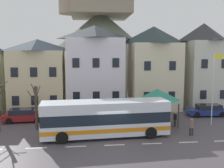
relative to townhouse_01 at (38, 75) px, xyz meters
The scene contains 17 objects.
ground_plane 14.89m from the townhouse_01, 55.50° to the right, with size 40.00×60.00×0.07m.
townhouse_01 is the anchor object (origin of this frame).
townhouse_02 7.16m from the townhouse_01, ahead, with size 6.95×6.57×10.70m.
townhouse_03 14.76m from the townhouse_01, ahead, with size 6.14×6.14×10.65m.
townhouse_04 21.61m from the townhouse_01, ahead, with size 5.15×6.39×11.14m.
hilltop_castle 23.45m from the townhouse_01, 66.98° to the left, with size 38.24×38.24×25.47m.
transit_bus 13.65m from the townhouse_01, 55.69° to the right, with size 10.99×3.26×3.10m.
bus_shelter 15.17m from the townhouse_01, 30.89° to the right, with size 3.60×3.60×3.62m.
parked_car_01 6.49m from the townhouse_01, 97.36° to the right, with size 4.38×2.17×1.36m.
parked_car_02 20.73m from the townhouse_01, 13.96° to the right, with size 4.48×2.01×1.32m.
pedestrian_00 14.92m from the townhouse_01, 38.81° to the right, with size 0.31×0.35×1.62m.
pedestrian_01 19.27m from the townhouse_01, 37.71° to the right, with size 0.35×0.34×1.53m.
pedestrian_02 15.81m from the townhouse_01, 36.54° to the right, with size 0.34×0.34×1.61m.
pedestrian_03 17.35m from the townhouse_01, 31.18° to the right, with size 0.34×0.34×1.50m.
public_bench 13.75m from the townhouse_01, 27.20° to the right, with size 1.57×0.48×0.87m.
flagpole 20.35m from the townhouse_01, 24.63° to the right, with size 0.95×0.10×7.21m.
bare_tree_02 8.73m from the townhouse_01, 81.69° to the right, with size 1.19×1.67×4.45m.
Camera 1 is at (-2.22, -20.45, 7.08)m, focal length 40.56 mm.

